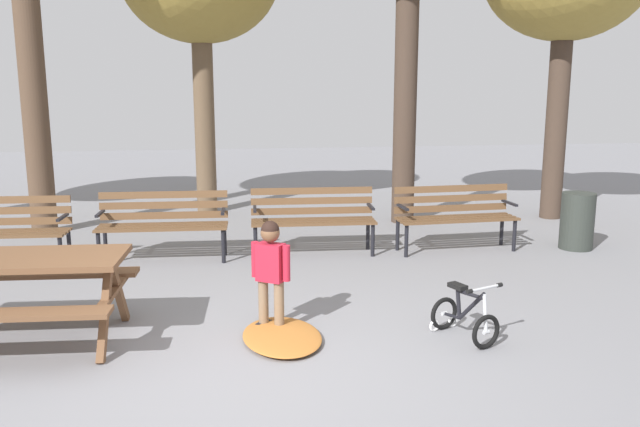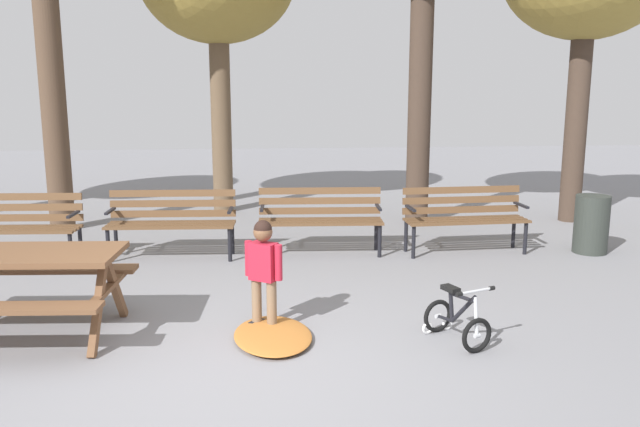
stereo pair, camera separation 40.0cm
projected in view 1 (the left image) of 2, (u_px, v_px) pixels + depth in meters
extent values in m
plane|color=gray|center=(245.00, 379.00, 4.91)|extent=(36.00, 36.00, 0.00)
cube|color=brown|center=(14.00, 260.00, 5.44)|extent=(1.85, 0.88, 0.05)
cube|color=brown|center=(39.00, 274.00, 6.04)|extent=(1.81, 0.36, 0.04)
cube|color=brown|center=(105.00, 310.00, 5.34)|extent=(0.10, 0.57, 0.76)
cube|color=brown|center=(118.00, 292.00, 5.83)|extent=(0.10, 0.57, 0.76)
cube|color=brown|center=(111.00, 294.00, 5.57)|extent=(0.15, 1.10, 0.04)
cube|color=brown|center=(4.00, 230.00, 7.90)|extent=(1.60, 0.16, 0.03)
cube|color=brown|center=(0.00, 232.00, 7.78)|extent=(1.60, 0.16, 0.03)
cube|color=brown|center=(4.00, 222.00, 7.92)|extent=(1.60, 0.13, 0.09)
cube|color=brown|center=(3.00, 211.00, 7.89)|extent=(1.60, 0.13, 0.09)
cube|color=brown|center=(2.00, 200.00, 7.87)|extent=(1.60, 0.13, 0.09)
cylinder|color=black|center=(61.00, 253.00, 7.68)|extent=(0.05, 0.05, 0.44)
cylinder|color=black|center=(69.00, 246.00, 8.03)|extent=(0.05, 0.05, 0.44)
cube|color=black|center=(63.00, 217.00, 7.78)|extent=(0.06, 0.40, 0.03)
cube|color=brown|center=(165.00, 224.00, 8.27)|extent=(1.60, 0.15, 0.03)
cube|color=brown|center=(163.00, 226.00, 8.15)|extent=(1.60, 0.15, 0.03)
cube|color=brown|center=(162.00, 228.00, 8.04)|extent=(1.60, 0.15, 0.03)
cube|color=brown|center=(161.00, 230.00, 7.92)|extent=(1.60, 0.15, 0.03)
cube|color=brown|center=(165.00, 215.00, 8.29)|extent=(1.60, 0.12, 0.09)
cube|color=brown|center=(164.00, 205.00, 8.26)|extent=(1.60, 0.12, 0.09)
cube|color=brown|center=(164.00, 195.00, 8.24)|extent=(1.60, 0.12, 0.09)
cylinder|color=black|center=(223.00, 246.00, 8.06)|extent=(0.05, 0.05, 0.44)
cylinder|color=black|center=(225.00, 239.00, 8.41)|extent=(0.05, 0.05, 0.44)
cube|color=black|center=(223.00, 211.00, 8.15)|extent=(0.06, 0.40, 0.03)
cylinder|color=black|center=(99.00, 249.00, 7.91)|extent=(0.05, 0.05, 0.44)
cylinder|color=black|center=(105.00, 242.00, 8.26)|extent=(0.05, 0.05, 0.44)
cube|color=black|center=(100.00, 213.00, 8.01)|extent=(0.06, 0.40, 0.03)
cube|color=brown|center=(312.00, 219.00, 8.58)|extent=(1.60, 0.15, 0.03)
cube|color=brown|center=(313.00, 221.00, 8.46)|extent=(1.60, 0.15, 0.03)
cube|color=brown|center=(314.00, 223.00, 8.34)|extent=(1.60, 0.15, 0.03)
cube|color=brown|center=(315.00, 225.00, 8.22)|extent=(1.60, 0.15, 0.03)
cube|color=brown|center=(312.00, 211.00, 8.60)|extent=(1.60, 0.12, 0.09)
cube|color=brown|center=(312.00, 201.00, 8.57)|extent=(1.60, 0.12, 0.09)
cube|color=brown|center=(312.00, 191.00, 8.54)|extent=(1.60, 0.12, 0.09)
cylinder|color=black|center=(373.00, 240.00, 8.36)|extent=(0.05, 0.05, 0.44)
cylinder|color=black|center=(368.00, 233.00, 8.71)|extent=(0.05, 0.05, 0.44)
cube|color=black|center=(371.00, 207.00, 8.46)|extent=(0.06, 0.40, 0.03)
cylinder|color=black|center=(256.00, 243.00, 8.21)|extent=(0.05, 0.05, 0.44)
cylinder|color=black|center=(255.00, 236.00, 8.56)|extent=(0.05, 0.05, 0.44)
cube|color=black|center=(255.00, 209.00, 8.31)|extent=(0.06, 0.40, 0.03)
cube|color=brown|center=(452.00, 216.00, 8.76)|extent=(1.60, 0.15, 0.03)
cube|color=brown|center=(455.00, 218.00, 8.64)|extent=(1.60, 0.15, 0.03)
cube|color=brown|center=(459.00, 220.00, 8.53)|extent=(1.60, 0.15, 0.03)
cube|color=brown|center=(463.00, 221.00, 8.41)|extent=(1.60, 0.15, 0.03)
cube|color=brown|center=(451.00, 208.00, 8.78)|extent=(1.60, 0.12, 0.09)
cube|color=brown|center=(451.00, 198.00, 8.75)|extent=(1.60, 0.12, 0.09)
cube|color=brown|center=(452.00, 189.00, 8.72)|extent=(1.60, 0.12, 0.09)
cylinder|color=black|center=(514.00, 235.00, 8.62)|extent=(0.05, 0.05, 0.44)
cylinder|color=black|center=(502.00, 229.00, 8.97)|extent=(0.05, 0.05, 0.44)
cube|color=black|center=(510.00, 203.00, 8.71)|extent=(0.06, 0.40, 0.03)
cylinder|color=black|center=(406.00, 240.00, 8.33)|extent=(0.05, 0.05, 0.44)
cylinder|color=black|center=(398.00, 234.00, 8.67)|extent=(0.05, 0.05, 0.44)
cube|color=black|center=(403.00, 207.00, 8.42)|extent=(0.06, 0.40, 0.03)
cylinder|color=#7F664C|center=(279.00, 307.00, 5.81)|extent=(0.09, 0.09, 0.46)
cube|color=black|center=(279.00, 328.00, 5.85)|extent=(0.16, 0.18, 0.06)
cylinder|color=#7F664C|center=(263.00, 304.00, 5.88)|extent=(0.09, 0.09, 0.46)
cube|color=black|center=(264.00, 325.00, 5.92)|extent=(0.16, 0.18, 0.06)
cube|color=#B71E33|center=(271.00, 262.00, 5.77)|extent=(0.28, 0.25, 0.34)
sphere|color=brown|center=(270.00, 233.00, 5.71)|extent=(0.17, 0.17, 0.17)
sphere|color=black|center=(270.00, 230.00, 5.71)|extent=(0.16, 0.16, 0.16)
cylinder|color=#B71E33|center=(286.00, 263.00, 5.70)|extent=(0.07, 0.07, 0.32)
cylinder|color=#B71E33|center=(255.00, 259.00, 5.83)|extent=(0.07, 0.07, 0.32)
torus|color=black|center=(486.00, 332.00, 5.43)|extent=(0.29, 0.15, 0.30)
cylinder|color=silver|center=(486.00, 332.00, 5.43)|extent=(0.06, 0.06, 0.04)
torus|color=black|center=(444.00, 313.00, 5.87)|extent=(0.29, 0.15, 0.30)
cylinder|color=silver|center=(444.00, 313.00, 5.87)|extent=(0.06, 0.06, 0.04)
torus|color=white|center=(453.00, 321.00, 5.95)|extent=(0.11, 0.06, 0.11)
torus|color=white|center=(434.00, 326.00, 5.84)|extent=(0.11, 0.06, 0.11)
cylinder|color=black|center=(472.00, 306.00, 5.55)|extent=(0.15, 0.30, 0.32)
cylinder|color=black|center=(459.00, 303.00, 5.69)|extent=(0.06, 0.08, 0.27)
cylinder|color=black|center=(452.00, 316.00, 5.79)|extent=(0.10, 0.20, 0.05)
cylinder|color=silver|center=(485.00, 313.00, 5.42)|extent=(0.06, 0.08, 0.32)
cylinder|color=black|center=(470.00, 294.00, 5.55)|extent=(0.15, 0.31, 0.05)
cube|color=black|center=(458.00, 286.00, 5.68)|extent=(0.15, 0.19, 0.04)
cylinder|color=silver|center=(485.00, 288.00, 5.40)|extent=(0.32, 0.15, 0.02)
cylinder|color=black|center=(499.00, 285.00, 5.48)|extent=(0.06, 0.05, 0.04)
cylinder|color=black|center=(469.00, 291.00, 5.31)|extent=(0.06, 0.05, 0.04)
ellipsoid|color=#B26B2D|center=(282.00, 336.00, 5.64)|extent=(0.76, 1.02, 0.07)
cylinder|color=#2D332D|center=(577.00, 221.00, 8.73)|extent=(0.44, 0.44, 0.76)
cylinder|color=brown|center=(33.00, 81.00, 9.31)|extent=(0.37, 0.37, 4.45)
cylinder|color=brown|center=(205.00, 124.00, 11.00)|extent=(0.34, 0.34, 3.03)
cylinder|color=#423328|center=(405.00, 100.00, 10.15)|extent=(0.36, 0.36, 3.88)
cylinder|color=#423328|center=(556.00, 126.00, 10.56)|extent=(0.34, 0.34, 3.04)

